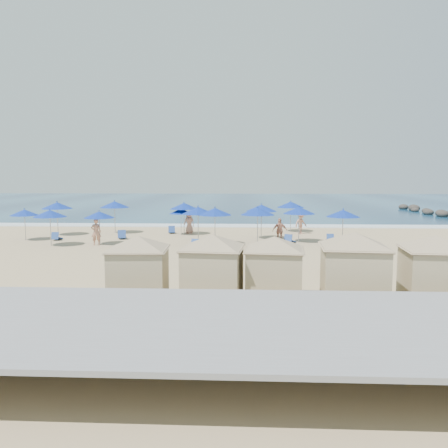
% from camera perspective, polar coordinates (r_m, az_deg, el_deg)
% --- Properties ---
extents(ground, '(160.00, 160.00, 0.00)m').
position_cam_1_polar(ground, '(25.57, 0.13, -4.16)').
color(ground, tan).
rests_on(ground, ground).
extents(ocean, '(160.00, 80.00, 0.06)m').
position_cam_1_polar(ocean, '(80.27, 1.84, 2.89)').
color(ocean, navy).
rests_on(ocean, ground).
extents(surf_line, '(160.00, 2.50, 0.08)m').
position_cam_1_polar(surf_line, '(40.90, 1.08, -0.22)').
color(surf_line, white).
rests_on(surf_line, ground).
extents(seawall, '(160.00, 6.10, 1.22)m').
position_cam_1_polar(seawall, '(12.33, -2.66, -12.40)').
color(seawall, gray).
rests_on(seawall, ground).
extents(rock_jetty, '(2.56, 26.66, 0.96)m').
position_cam_1_polar(rock_jetty, '(55.20, 27.15, 1.09)').
color(rock_jetty, '#282421').
rests_on(rock_jetty, ground).
extents(trash_bin, '(0.78, 0.78, 0.74)m').
position_cam_1_polar(trash_bin, '(21.49, 13.86, -5.31)').
color(trash_bin, black).
rests_on(trash_bin, ground).
extents(cabana_0, '(4.30, 4.30, 2.70)m').
position_cam_1_polar(cabana_0, '(16.23, -11.09, -4.71)').
color(cabana_0, tan).
rests_on(cabana_0, ground).
extents(cabana_1, '(4.40, 4.40, 2.78)m').
position_cam_1_polar(cabana_1, '(15.84, -1.48, -4.70)').
color(cabana_1, tan).
rests_on(cabana_1, ground).
extents(cabana_2, '(4.25, 4.25, 2.68)m').
position_cam_1_polar(cabana_2, '(16.04, 6.59, -4.81)').
color(cabana_2, tan).
rests_on(cabana_2, ground).
extents(cabana_3, '(4.65, 4.65, 2.93)m').
position_cam_1_polar(cabana_3, '(16.05, 16.61, -4.50)').
color(cabana_3, tan).
rests_on(cabana_3, ground).
extents(cabana_4, '(4.48, 4.48, 2.83)m').
position_cam_1_polar(cabana_4, '(16.98, 25.88, -4.49)').
color(cabana_4, tan).
rests_on(cabana_4, ground).
extents(umbrella_0, '(2.38, 2.38, 2.71)m').
position_cam_1_polar(umbrella_0, '(36.72, -20.97, 2.27)').
color(umbrella_0, '#A5A8AD').
rests_on(umbrella_0, ground).
extents(umbrella_1, '(2.20, 2.20, 2.50)m').
position_cam_1_polar(umbrella_1, '(31.18, -21.78, 1.28)').
color(umbrella_1, '#A5A8AD').
rests_on(umbrella_1, ground).
extents(umbrella_2, '(2.39, 2.39, 2.72)m').
position_cam_1_polar(umbrella_2, '(36.70, -14.10, 2.49)').
color(umbrella_2, '#A5A8AD').
rests_on(umbrella_2, ground).
extents(umbrella_3, '(2.07, 2.07, 2.36)m').
position_cam_1_polar(umbrella_3, '(30.66, -15.99, 1.18)').
color(umbrella_3, '#A5A8AD').
rests_on(umbrella_3, ground).
extents(umbrella_4, '(2.32, 2.32, 2.64)m').
position_cam_1_polar(umbrella_4, '(34.89, -5.26, 2.36)').
color(umbrella_4, '#A5A8AD').
rests_on(umbrella_4, ground).
extents(umbrella_5, '(2.32, 2.32, 2.64)m').
position_cam_1_polar(umbrella_5, '(30.09, -3.41, 1.78)').
color(umbrella_5, '#A5A8AD').
rests_on(umbrella_5, ground).
extents(umbrella_6, '(2.30, 2.30, 2.61)m').
position_cam_1_polar(umbrella_6, '(29.35, -1.19, 1.64)').
color(umbrella_6, '#A5A8AD').
rests_on(umbrella_6, ground).
extents(umbrella_7, '(2.33, 2.33, 2.65)m').
position_cam_1_polar(umbrella_7, '(32.40, 4.91, 2.09)').
color(umbrella_7, '#A5A8AD').
rests_on(umbrella_7, ground).
extents(umbrella_8, '(2.33, 2.33, 2.65)m').
position_cam_1_polar(umbrella_8, '(29.32, 4.42, 1.67)').
color(umbrella_8, '#A5A8AD').
rests_on(umbrella_8, ground).
extents(umbrella_9, '(2.32, 2.32, 2.64)m').
position_cam_1_polar(umbrella_9, '(36.88, 8.71, 2.52)').
color(umbrella_9, '#A5A8AD').
rests_on(umbrella_9, ground).
extents(umbrella_10, '(2.28, 2.28, 2.60)m').
position_cam_1_polar(umbrella_10, '(31.01, 9.79, 1.77)').
color(umbrella_10, '#A5A8AD').
rests_on(umbrella_10, ground).
extents(umbrella_11, '(2.23, 2.23, 2.53)m').
position_cam_1_polar(umbrella_11, '(29.72, 15.29, 1.34)').
color(umbrella_11, '#A5A8AD').
rests_on(umbrella_11, ground).
extents(umbrella_12, '(2.05, 2.05, 2.34)m').
position_cam_1_polar(umbrella_12, '(34.72, -24.61, 1.38)').
color(umbrella_12, '#A5A8AD').
rests_on(umbrella_12, ground).
extents(umbrella_13, '(1.91, 1.91, 2.18)m').
position_cam_1_polar(umbrella_13, '(34.75, -5.64, 1.68)').
color(umbrella_13, '#A5A8AD').
rests_on(umbrella_13, ground).
extents(beach_chair_0, '(0.61, 1.18, 0.63)m').
position_cam_1_polar(beach_chair_0, '(34.03, -21.04, -1.62)').
color(beach_chair_0, '#274790').
rests_on(beach_chair_0, ground).
extents(beach_chair_1, '(0.87, 1.39, 0.71)m').
position_cam_1_polar(beach_chair_1, '(33.27, -13.18, -1.49)').
color(beach_chair_1, '#274790').
rests_on(beach_chair_1, ground).
extents(beach_chair_2, '(0.74, 1.26, 0.65)m').
position_cam_1_polar(beach_chair_2, '(35.90, -6.86, -0.86)').
color(beach_chair_2, '#274790').
rests_on(beach_chair_2, ground).
extents(beach_chair_3, '(0.94, 1.34, 0.67)m').
position_cam_1_polar(beach_chair_3, '(28.08, -3.53, -2.76)').
color(beach_chair_3, '#274790').
rests_on(beach_chair_3, ground).
extents(beach_chair_4, '(1.00, 1.35, 0.68)m').
position_cam_1_polar(beach_chair_4, '(30.55, 8.54, -2.09)').
color(beach_chair_4, '#274790').
rests_on(beach_chair_4, ground).
extents(beach_chair_5, '(0.62, 1.18, 0.63)m').
position_cam_1_polar(beach_chair_5, '(31.77, 13.65, -1.91)').
color(beach_chair_5, '#274790').
rests_on(beach_chair_5, ground).
extents(beachgoer_0, '(0.76, 0.62, 1.79)m').
position_cam_1_polar(beachgoer_0, '(30.61, -16.37, -1.01)').
color(beachgoer_0, tan).
rests_on(beachgoer_0, ground).
extents(beachgoer_1, '(1.03, 0.43, 1.76)m').
position_cam_1_polar(beachgoer_1, '(30.39, 7.30, -0.89)').
color(beachgoer_1, tan).
rests_on(beachgoer_1, ground).
extents(beachgoer_2, '(1.30, 1.17, 1.75)m').
position_cam_1_polar(beachgoer_2, '(35.76, 10.00, 0.11)').
color(beachgoer_2, tan).
rests_on(beachgoer_2, ground).
extents(beachgoer_3, '(1.02, 0.82, 1.82)m').
position_cam_1_polar(beachgoer_3, '(35.58, -4.57, 0.22)').
color(beachgoer_3, tan).
rests_on(beachgoer_3, ground).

